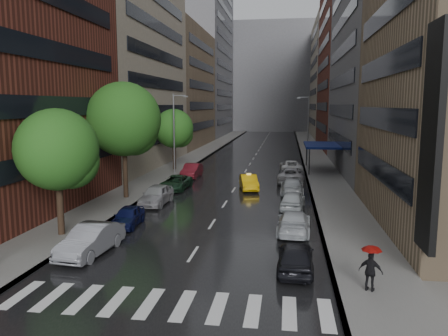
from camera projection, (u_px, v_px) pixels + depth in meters
The scene contains 18 objects.
ground at pixel (174, 284), 19.51m from camera, with size 220.00×220.00×0.00m, color gray.
road at pixel (255, 156), 68.48m from camera, with size 14.00×140.00×0.01m, color black.
sidewalk_left at pixel (199, 154), 69.74m from camera, with size 4.00×140.00×0.15m, color gray.
sidewalk_right at pixel (314, 156), 67.19m from camera, with size 4.00×140.00×0.15m, color gray.
crosswalk at pixel (166, 304), 17.52m from camera, with size 13.15×2.80×0.01m.
buildings_left at pixel (175, 59), 76.90m from camera, with size 8.00×108.00×38.00m.
buildings_right at pixel (352, 60), 70.75m from camera, with size 8.05×109.10×36.00m.
building_far at pixel (272, 78), 132.76m from camera, with size 40.00×14.00×32.00m, color slate.
tree_near at pixel (57, 150), 25.81m from camera, with size 4.87×4.87×7.76m.
tree_mid at pixel (124, 119), 36.20m from camera, with size 6.17×6.17×9.84m.
tree_far at pixel (174, 129), 52.32m from camera, with size 4.68×4.68×7.45m.
taxi at pixel (249, 182), 41.09m from camera, with size 1.48×4.25×1.40m, color #EDB30C.
parked_cars_left at pixel (158, 194), 35.45m from camera, with size 2.44×29.93×1.60m.
parked_cars_right at pixel (292, 187), 38.60m from camera, with size 2.92×35.77×1.55m.
ped_red_umbrella at pixel (371, 264), 18.29m from camera, with size 1.08×0.82×2.01m.
street_lamp_left at pixel (175, 132), 49.28m from camera, with size 1.74×0.22×9.00m.
street_lamp_right at pixel (308, 126), 61.78m from camera, with size 1.74×0.22×9.00m.
awning at pixel (322, 145), 52.06m from camera, with size 4.00×8.00×3.12m.
Camera 1 is at (4.87, -18.05, 7.96)m, focal length 35.00 mm.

